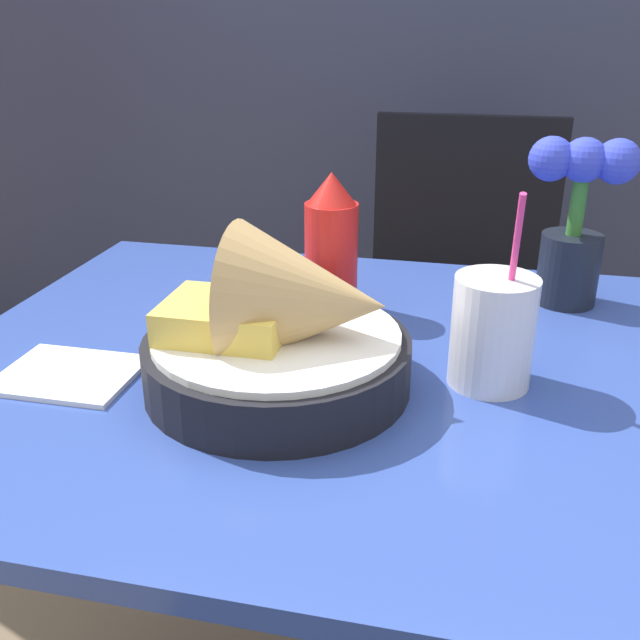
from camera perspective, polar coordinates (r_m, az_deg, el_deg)
The scene contains 7 objects.
dining_table at distance 0.90m, azimuth 2.57°, elevation -9.80°, with size 0.99×0.77×0.72m.
chair_far_window at distance 1.59m, azimuth 10.96°, elevation 2.10°, with size 0.40×0.40×0.91m.
food_basket at distance 0.76m, azimuth -2.65°, elevation -1.12°, with size 0.29×0.29×0.18m.
ketchup_bottle at distance 0.96m, azimuth 0.90°, elevation 6.03°, with size 0.07×0.07×0.19m.
drink_cup at distance 0.79m, azimuth 13.62°, elevation -1.16°, with size 0.09×0.09×0.22m.
flower_vase at distance 1.03m, azimuth 19.77°, elevation 7.66°, with size 0.14×0.08×0.23m.
napkin at distance 0.85m, azimuth -19.43°, elevation -4.12°, with size 0.15×0.12×0.01m.
Camera 1 is at (0.13, -0.74, 1.10)m, focal length 40.00 mm.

